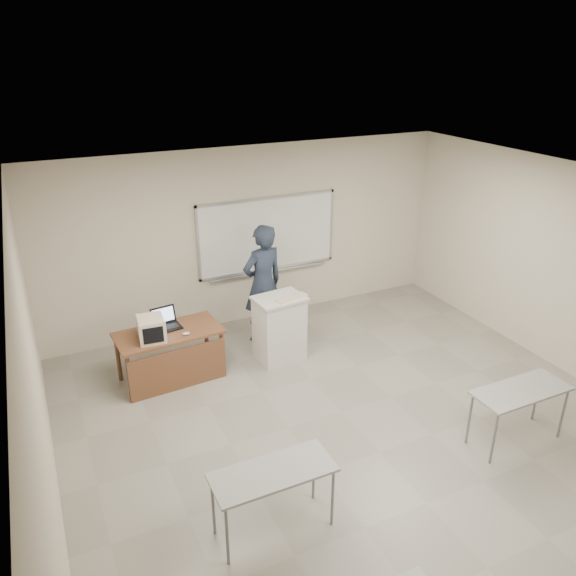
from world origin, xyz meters
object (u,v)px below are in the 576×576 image
keyboard (292,298)px  whiteboard (268,235)px  instructor_desk (172,348)px  presenter (263,284)px  laptop (167,323)px  crt_monitor (151,329)px  mouse (186,334)px  podium (279,328)px

keyboard → whiteboard: bearing=66.6°
instructor_desk → keyboard: (1.79, -0.17, 0.49)m
instructor_desk → presenter: 1.82m
laptop → presenter: bearing=4.8°
crt_monitor → mouse: (0.45, -0.08, -0.14)m
whiteboard → crt_monitor: bearing=-148.7°
podium → laptop: (-1.61, 0.32, 0.29)m
crt_monitor → laptop: crt_monitor is taller
mouse → laptop: bearing=121.9°
presenter → laptop: bearing=1.2°
mouse → keyboard: (1.59, -0.08, 0.27)m
instructor_desk → keyboard: 1.86m
instructor_desk → laptop: laptop is taller
instructor_desk → crt_monitor: bearing=178.9°
podium → presenter: presenter is taller
crt_monitor → laptop: size_ratio=1.11×
podium → keyboard: bearing=-44.4°
whiteboard → mouse: size_ratio=22.85×
podium → mouse: 1.46m
podium → presenter: size_ratio=0.53×
podium → presenter: (0.02, 0.67, 0.46)m
podium → keyboard: 0.56m
instructor_desk → presenter: bearing=16.3°
presenter → mouse: bearing=15.0°
presenter → instructor_desk: bearing=9.6°
whiteboard → keyboard: 1.68m
crt_monitor → keyboard: (2.04, -0.16, 0.13)m
whiteboard → presenter: size_ratio=1.27×
instructor_desk → mouse: mouse is taller
laptop → keyboard: bearing=-21.2°
crt_monitor → podium: bearing=3.4°
instructor_desk → podium: (1.64, -0.05, -0.03)m
instructor_desk → mouse: (0.20, -0.09, 0.22)m
mouse → keyboard: bearing=2.7°
instructor_desk → mouse: bearing=-27.8°
laptop → podium: bearing=-18.4°
podium → keyboard: (0.15, -0.12, 0.52)m
podium → laptop: bearing=162.9°
podium → presenter: 0.81m
instructor_desk → mouse: 0.31m
crt_monitor → keyboard: crt_monitor is taller
whiteboard → keyboard: whiteboard is taller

